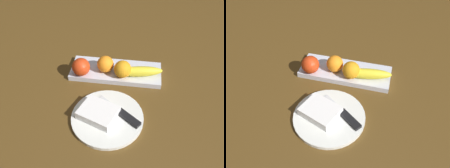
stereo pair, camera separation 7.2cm
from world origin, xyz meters
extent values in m
plane|color=#543916|center=(0.00, 0.00, 0.00)|extent=(2.40, 2.40, 0.00)
cube|color=silver|center=(0.01, -0.01, 0.01)|extent=(0.35, 0.13, 0.02)
sphere|color=red|center=(0.13, 0.03, 0.06)|extent=(0.07, 0.07, 0.07)
ellipsoid|color=yellow|center=(-0.08, 0.01, 0.04)|extent=(0.19, 0.07, 0.04)
sphere|color=orange|center=(0.05, 0.00, 0.05)|extent=(0.06, 0.06, 0.06)
sphere|color=orange|center=(-0.02, 0.02, 0.05)|extent=(0.07, 0.07, 0.07)
cylinder|color=white|center=(0.01, 0.22, 0.01)|extent=(0.24, 0.24, 0.01)
cube|color=white|center=(0.04, 0.22, 0.03)|extent=(0.14, 0.13, 0.03)
cube|color=silver|center=(-0.01, 0.18, 0.01)|extent=(0.13, 0.11, 0.00)
cube|color=black|center=(-0.06, 0.22, 0.02)|extent=(0.09, 0.07, 0.01)
camera|label=1|loc=(-0.07, 0.69, 0.63)|focal=37.87mm
camera|label=2|loc=(-0.14, 0.67, 0.63)|focal=37.87mm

